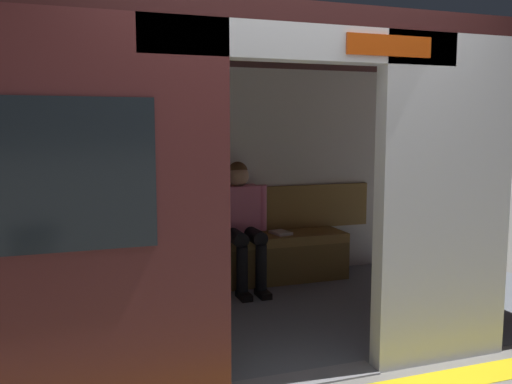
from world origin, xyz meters
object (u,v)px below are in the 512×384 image
Objects in this scene: bench_seat at (216,251)px; handbag at (190,232)px; person_seated at (241,216)px; book at (281,233)px; train_car at (238,137)px; grab_pole_door at (212,203)px.

bench_seat is 0.31m from handbag.
person_seated is 4.60× the size of handbag.
person_seated is 0.50m from book.
bench_seat is at bearing -94.04° from train_car.
person_seated reaches higher than bench_seat.
person_seated is (-0.23, 0.05, 0.33)m from bench_seat.
book is at bearing -127.80° from train_car.
handbag is (0.18, -0.95, -0.90)m from train_car.
person_seated is (-0.29, -0.86, -0.77)m from train_car.
grab_pole_door is at bearing 83.25° from handbag.
book reaches higher than bench_seat.
handbag is (0.24, -0.04, 0.19)m from bench_seat.
bench_seat is 1.67m from grab_pole_door.
train_car is 1.32m from handbag.
book is 1.95m from grab_pole_door.
train_car is at bearing 42.09° from book.
book is at bearing -125.97° from grab_pole_door.
handbag is at bearing -11.32° from person_seated.
train_car is at bearing 100.66° from handbag.
train_car is 2.40× the size of bench_seat.
person_seated reaches higher than book.
bench_seat is at bearing -6.51° from book.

